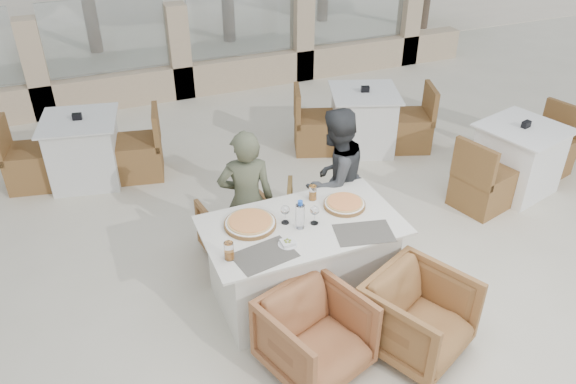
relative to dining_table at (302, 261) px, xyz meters
name	(u,v)px	position (x,y,z in m)	size (l,w,h in m)	color
ground	(312,290)	(0.11, 0.02, -0.39)	(80.00, 80.00, 0.00)	beige
perimeter_wall_far	(178,45)	(0.11, 4.82, 0.42)	(10.00, 0.34, 1.60)	#CFB592
dining_table	(302,261)	(0.00, 0.00, 0.00)	(1.60, 0.90, 0.77)	silver
placemat_near_left	(265,255)	(-0.42, -0.26, 0.39)	(0.45, 0.30, 0.00)	#514D45
placemat_near_right	(364,233)	(0.40, -0.30, 0.39)	(0.45, 0.30, 0.00)	#514D45
pizza_left	(250,223)	(-0.39, 0.14, 0.41)	(0.42, 0.42, 0.05)	#CF4C1C
pizza_right	(344,204)	(0.43, 0.10, 0.41)	(0.35, 0.35, 0.05)	#EA4F20
water_bottle	(300,214)	(-0.03, -0.03, 0.51)	(0.07, 0.07, 0.25)	#A8C0DD
wine_glass_centre	(285,213)	(-0.12, 0.07, 0.48)	(0.08, 0.08, 0.18)	silver
wine_glass_near	(315,214)	(0.09, -0.03, 0.48)	(0.08, 0.08, 0.18)	white
beer_glass_left	(229,251)	(-0.67, -0.19, 0.46)	(0.07, 0.07, 0.14)	orange
beer_glass_right	(313,193)	(0.23, 0.30, 0.45)	(0.07, 0.07, 0.13)	orange
olive_dish	(288,242)	(-0.21, -0.20, 0.41)	(0.11, 0.11, 0.04)	silver
armchair_far_left	(239,229)	(-0.31, 0.77, -0.10)	(0.62, 0.64, 0.58)	brown
armchair_far_right	(319,216)	(0.48, 0.67, -0.09)	(0.63, 0.65, 0.59)	olive
armchair_near_left	(315,335)	(-0.21, -0.74, -0.07)	(0.68, 0.70, 0.64)	#9B6038
armchair_near_right	(418,317)	(0.59, -0.87, -0.06)	(0.70, 0.72, 0.65)	olive
diner_left	(247,201)	(-0.26, 0.62, 0.30)	(0.50, 0.33, 1.37)	#50543D
diner_right	(334,180)	(0.60, 0.62, 0.32)	(0.68, 0.53, 1.41)	#383A3D
bg_table_a	(84,150)	(-1.49, 2.76, 0.00)	(1.64, 0.82, 0.77)	silver
bg_table_b	(363,121)	(1.82, 2.25, 0.00)	(1.64, 0.82, 0.77)	white
bg_table_c	(518,159)	(2.93, 0.72, 0.00)	(1.64, 0.82, 0.77)	white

